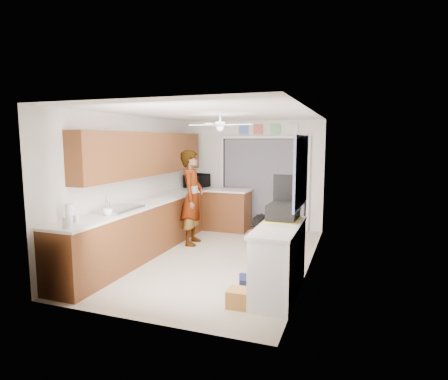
% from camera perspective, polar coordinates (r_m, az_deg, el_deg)
% --- Properties ---
extents(floor, '(5.00, 5.00, 0.00)m').
position_cam_1_polar(floor, '(6.72, -1.16, -10.19)').
color(floor, '#BFB59A').
rests_on(floor, ground).
extents(ceiling, '(5.00, 5.00, 0.00)m').
position_cam_1_polar(ceiling, '(6.42, -1.22, 11.58)').
color(ceiling, white).
rests_on(ceiling, ground).
extents(wall_back, '(3.20, 0.00, 3.20)m').
position_cam_1_polar(wall_back, '(8.82, 4.58, 2.36)').
color(wall_back, white).
rests_on(wall_back, ground).
extents(wall_front, '(3.20, 0.00, 3.20)m').
position_cam_1_polar(wall_front, '(4.24, -13.29, -3.59)').
color(wall_front, white).
rests_on(wall_front, ground).
extents(wall_left, '(0.00, 5.00, 5.00)m').
position_cam_1_polar(wall_left, '(7.17, -13.23, 0.96)').
color(wall_left, white).
rests_on(wall_left, ground).
extents(wall_right, '(0.00, 5.00, 5.00)m').
position_cam_1_polar(wall_right, '(6.08, 13.07, -0.21)').
color(wall_right, white).
rests_on(wall_right, ground).
extents(left_base_cabinets, '(0.60, 4.80, 0.90)m').
position_cam_1_polar(left_base_cabinets, '(7.15, -11.00, -5.50)').
color(left_base_cabinets, brown).
rests_on(left_base_cabinets, floor).
extents(left_countertop, '(0.62, 4.80, 0.04)m').
position_cam_1_polar(left_countertop, '(7.06, -11.03, -1.79)').
color(left_countertop, white).
rests_on(left_countertop, left_base_cabinets).
extents(upper_cabinets, '(0.32, 4.00, 0.80)m').
position_cam_1_polar(upper_cabinets, '(7.22, -11.43, 5.43)').
color(upper_cabinets, brown).
rests_on(upper_cabinets, wall_left).
extents(sink_basin, '(0.50, 0.76, 0.06)m').
position_cam_1_polar(sink_basin, '(6.22, -15.72, -2.87)').
color(sink_basin, silver).
rests_on(sink_basin, left_countertop).
extents(faucet, '(0.03, 0.03, 0.22)m').
position_cam_1_polar(faucet, '(6.32, -17.16, -1.89)').
color(faucet, silver).
rests_on(faucet, left_countertop).
extents(peninsula_base, '(1.00, 0.60, 0.90)m').
position_cam_1_polar(peninsula_base, '(8.60, 0.43, -3.13)').
color(peninsula_base, brown).
rests_on(peninsula_base, floor).
extents(peninsula_top, '(1.04, 0.64, 0.04)m').
position_cam_1_polar(peninsula_top, '(8.53, 0.44, -0.03)').
color(peninsula_top, white).
rests_on(peninsula_top, peninsula_base).
extents(back_opening_recess, '(2.00, 0.06, 2.10)m').
position_cam_1_polar(back_opening_recess, '(8.75, 6.10, 0.98)').
color(back_opening_recess, black).
rests_on(back_opening_recess, wall_back).
extents(curtain_panel, '(1.90, 0.03, 2.05)m').
position_cam_1_polar(curtain_panel, '(8.71, 6.03, 0.95)').
color(curtain_panel, slate).
rests_on(curtain_panel, wall_back).
extents(door_trim_left, '(0.06, 0.04, 2.10)m').
position_cam_1_polar(door_trim_left, '(9.01, -0.27, 1.22)').
color(door_trim_left, white).
rests_on(door_trim_left, wall_back).
extents(door_trim_right, '(0.06, 0.04, 2.10)m').
position_cam_1_polar(door_trim_right, '(8.54, 12.71, 0.67)').
color(door_trim_right, white).
rests_on(door_trim_right, wall_back).
extents(door_trim_head, '(2.10, 0.04, 0.06)m').
position_cam_1_polar(door_trim_head, '(8.66, 6.15, 8.01)').
color(door_trim_head, white).
rests_on(door_trim_head, wall_back).
extents(header_frame_1, '(0.22, 0.02, 0.22)m').
position_cam_1_polar(header_frame_1, '(8.82, 3.01, 9.20)').
color(header_frame_1, '#4D78CD').
rests_on(header_frame_1, wall_back).
extents(header_frame_2, '(0.22, 0.02, 0.22)m').
position_cam_1_polar(header_frame_2, '(8.73, 5.24, 9.20)').
color(header_frame_2, '#CB5B4C').
rests_on(header_frame_2, wall_back).
extents(header_frame_3, '(0.22, 0.02, 0.22)m').
position_cam_1_polar(header_frame_3, '(8.64, 7.85, 9.17)').
color(header_frame_3, '#6FC280').
rests_on(header_frame_3, wall_back).
extents(header_frame_4, '(0.22, 0.02, 0.22)m').
position_cam_1_polar(header_frame_4, '(8.57, 10.50, 9.13)').
color(header_frame_4, silver).
rests_on(header_frame_4, wall_back).
extents(route66_sign, '(0.22, 0.02, 0.26)m').
position_cam_1_polar(route66_sign, '(9.05, -1.29, 9.17)').
color(route66_sign, silver).
rests_on(route66_sign, wall_back).
extents(right_counter_base, '(0.50, 1.40, 0.90)m').
position_cam_1_polar(right_counter_base, '(5.13, 8.39, -10.73)').
color(right_counter_base, white).
rests_on(right_counter_base, floor).
extents(right_counter_top, '(0.54, 1.44, 0.04)m').
position_cam_1_polar(right_counter_top, '(5.01, 8.38, -5.61)').
color(right_counter_top, white).
rests_on(right_counter_top, right_counter_base).
extents(abstract_painting, '(0.03, 1.15, 0.95)m').
position_cam_1_polar(abstract_painting, '(5.05, 11.67, 2.83)').
color(abstract_painting, '#DC51B1').
rests_on(abstract_painting, wall_right).
extents(ceiling_fan, '(1.14, 1.14, 0.24)m').
position_cam_1_polar(ceiling_fan, '(6.59, -0.59, 9.91)').
color(ceiling_fan, white).
rests_on(ceiling_fan, ceiling).
extents(microwave, '(0.49, 0.64, 0.32)m').
position_cam_1_polar(microwave, '(8.86, -4.14, 1.40)').
color(microwave, black).
rests_on(microwave, left_countertop).
extents(cup, '(0.18, 0.18, 0.11)m').
position_cam_1_polar(cup, '(5.83, -17.31, -3.24)').
color(cup, white).
rests_on(cup, left_countertop).
extents(jar_a, '(0.12, 0.12, 0.14)m').
position_cam_1_polar(jar_a, '(5.20, -22.89, -4.59)').
color(jar_a, silver).
rests_on(jar_a, left_countertop).
extents(jar_b, '(0.08, 0.08, 0.10)m').
position_cam_1_polar(jar_b, '(5.50, -21.53, -4.10)').
color(jar_b, silver).
rests_on(jar_b, left_countertop).
extents(paper_towel_roll, '(0.15, 0.15, 0.26)m').
position_cam_1_polar(paper_towel_roll, '(5.53, -22.46, -3.26)').
color(paper_towel_roll, white).
rests_on(paper_towel_roll, left_countertop).
extents(suitcase, '(0.41, 0.54, 0.23)m').
position_cam_1_polar(suitcase, '(5.36, 9.02, -3.28)').
color(suitcase, black).
rests_on(suitcase, right_counter_top).
extents(suitcase_rim, '(0.46, 0.59, 0.02)m').
position_cam_1_polar(suitcase_rim, '(5.38, 8.99, -4.43)').
color(suitcase_rim, yellow).
rests_on(suitcase_rim, suitcase).
extents(suitcase_lid, '(0.42, 0.04, 0.50)m').
position_cam_1_polar(suitcase_lid, '(5.60, 9.62, -0.23)').
color(suitcase_lid, black).
rests_on(suitcase_lid, suitcase).
extents(cardboard_box, '(0.37, 0.28, 0.22)m').
position_cam_1_polar(cardboard_box, '(4.83, 2.72, -16.17)').
color(cardboard_box, gold).
rests_on(cardboard_box, floor).
extents(navy_crate, '(0.43, 0.39, 0.21)m').
position_cam_1_polar(navy_crate, '(5.27, 4.33, -14.14)').
color(navy_crate, '#161B38').
rests_on(navy_crate, floor).
extents(cabinet_door_panel, '(0.39, 0.28, 0.54)m').
position_cam_1_polar(cabinet_door_panel, '(6.40, 5.27, -8.59)').
color(cabinet_door_panel, brown).
rests_on(cabinet_door_panel, floor).
extents(man, '(0.55, 0.74, 1.86)m').
position_cam_1_polar(man, '(7.39, -4.87, -1.16)').
color(man, white).
rests_on(man, floor).
extents(dog, '(0.30, 0.64, 0.49)m').
position_cam_1_polar(dog, '(8.07, 5.38, -5.36)').
color(dog, black).
rests_on(dog, floor).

